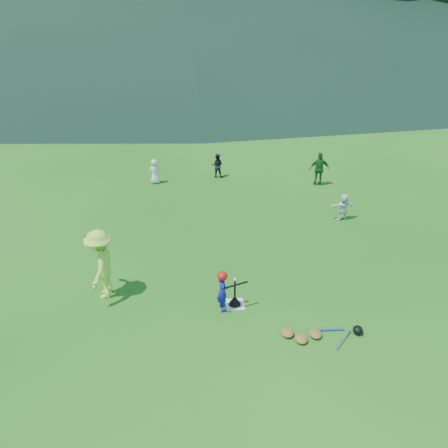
{
  "coord_description": "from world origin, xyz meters",
  "views": [
    {
      "loc": [
        -1.13,
        -8.35,
        6.62
      ],
      "look_at": [
        0.0,
        2.5,
        0.9
      ],
      "focal_mm": 35.0,
      "sensor_mm": 36.0,
      "label": 1
    }
  ],
  "objects_px": {
    "batter_child": "(222,291)",
    "batting_tee": "(235,300)",
    "adult_coach": "(101,264)",
    "fielder_d": "(343,207)",
    "fielder_a": "(155,172)",
    "fielder_b": "(217,166)",
    "equipment_pile": "(316,334)",
    "fielder_c": "(319,169)",
    "home_plate": "(235,304)"
  },
  "relations": [
    {
      "from": "adult_coach",
      "to": "fielder_b",
      "type": "height_order",
      "value": "adult_coach"
    },
    {
      "from": "home_plate",
      "to": "fielder_b",
      "type": "height_order",
      "value": "fielder_b"
    },
    {
      "from": "fielder_a",
      "to": "batting_tee",
      "type": "distance_m",
      "value": 8.28
    },
    {
      "from": "fielder_b",
      "to": "fielder_d",
      "type": "relative_size",
      "value": 1.08
    },
    {
      "from": "fielder_b",
      "to": "batting_tee",
      "type": "distance_m",
      "value": 8.42
    },
    {
      "from": "adult_coach",
      "to": "equipment_pile",
      "type": "bearing_deg",
      "value": 73.93
    },
    {
      "from": "home_plate",
      "to": "adult_coach",
      "type": "bearing_deg",
      "value": 167.1
    },
    {
      "from": "batter_child",
      "to": "batting_tee",
      "type": "height_order",
      "value": "batter_child"
    },
    {
      "from": "fielder_d",
      "to": "batting_tee",
      "type": "distance_m",
      "value": 5.85
    },
    {
      "from": "fielder_c",
      "to": "batting_tee",
      "type": "bearing_deg",
      "value": 64.1
    },
    {
      "from": "home_plate",
      "to": "fielder_c",
      "type": "bearing_deg",
      "value": 59.56
    },
    {
      "from": "fielder_c",
      "to": "equipment_pile",
      "type": "height_order",
      "value": "fielder_c"
    },
    {
      "from": "home_plate",
      "to": "adult_coach",
      "type": "xyz_separation_m",
      "value": [
        -3.15,
        0.72,
        0.89
      ]
    },
    {
      "from": "fielder_c",
      "to": "fielder_d",
      "type": "distance_m",
      "value": 3.02
    },
    {
      "from": "fielder_a",
      "to": "equipment_pile",
      "type": "xyz_separation_m",
      "value": [
        3.78,
        -9.26,
        -0.42
      ]
    },
    {
      "from": "adult_coach",
      "to": "fielder_b",
      "type": "relative_size",
      "value": 1.83
    },
    {
      "from": "fielder_a",
      "to": "equipment_pile",
      "type": "height_order",
      "value": "fielder_a"
    },
    {
      "from": "home_plate",
      "to": "batter_child",
      "type": "distance_m",
      "value": 0.61
    },
    {
      "from": "fielder_a",
      "to": "fielder_c",
      "type": "xyz_separation_m",
      "value": [
        6.37,
        -0.83,
        0.17
      ]
    },
    {
      "from": "home_plate",
      "to": "equipment_pile",
      "type": "relative_size",
      "value": 0.25
    },
    {
      "from": "fielder_b",
      "to": "batting_tee",
      "type": "relative_size",
      "value": 1.45
    },
    {
      "from": "fielder_c",
      "to": "equipment_pile",
      "type": "bearing_deg",
      "value": 77.52
    },
    {
      "from": "adult_coach",
      "to": "fielder_d",
      "type": "height_order",
      "value": "adult_coach"
    },
    {
      "from": "adult_coach",
      "to": "fielder_c",
      "type": "bearing_deg",
      "value": 137.76
    },
    {
      "from": "fielder_b",
      "to": "home_plate",
      "type": "bearing_deg",
      "value": 100.83
    },
    {
      "from": "batter_child",
      "to": "fielder_d",
      "type": "height_order",
      "value": "batter_child"
    },
    {
      "from": "fielder_d",
      "to": "batting_tee",
      "type": "height_order",
      "value": "fielder_d"
    },
    {
      "from": "batting_tee",
      "to": "home_plate",
      "type": "bearing_deg",
      "value": 0.0
    },
    {
      "from": "batting_tee",
      "to": "equipment_pile",
      "type": "bearing_deg",
      "value": -38.13
    },
    {
      "from": "home_plate",
      "to": "adult_coach",
      "type": "relative_size",
      "value": 0.25
    },
    {
      "from": "batter_child",
      "to": "fielder_a",
      "type": "bearing_deg",
      "value": 2.98
    },
    {
      "from": "home_plate",
      "to": "fielder_a",
      "type": "distance_m",
      "value": 8.29
    },
    {
      "from": "home_plate",
      "to": "batting_tee",
      "type": "relative_size",
      "value": 0.66
    },
    {
      "from": "fielder_c",
      "to": "fielder_d",
      "type": "xyz_separation_m",
      "value": [
        -0.09,
        -3.01,
        -0.2
      ]
    },
    {
      "from": "fielder_c",
      "to": "equipment_pile",
      "type": "xyz_separation_m",
      "value": [
        -2.58,
        -8.43,
        -0.59
      ]
    },
    {
      "from": "batter_child",
      "to": "batting_tee",
      "type": "bearing_deg",
      "value": -76.54
    },
    {
      "from": "batter_child",
      "to": "batting_tee",
      "type": "xyz_separation_m",
      "value": [
        0.31,
        0.13,
        -0.39
      ]
    },
    {
      "from": "adult_coach",
      "to": "fielder_a",
      "type": "bearing_deg",
      "value": 178.83
    },
    {
      "from": "adult_coach",
      "to": "fielder_d",
      "type": "xyz_separation_m",
      "value": [
        7.27,
        3.42,
        -0.45
      ]
    },
    {
      "from": "batter_child",
      "to": "adult_coach",
      "type": "bearing_deg",
      "value": 63.38
    },
    {
      "from": "fielder_c",
      "to": "adult_coach",
      "type": "bearing_deg",
      "value": 45.7
    },
    {
      "from": "adult_coach",
      "to": "equipment_pile",
      "type": "height_order",
      "value": "adult_coach"
    },
    {
      "from": "fielder_a",
      "to": "fielder_b",
      "type": "distance_m",
      "value": 2.53
    },
    {
      "from": "fielder_a",
      "to": "fielder_c",
      "type": "height_order",
      "value": "fielder_c"
    },
    {
      "from": "fielder_d",
      "to": "batter_child",
      "type": "bearing_deg",
      "value": 38.78
    },
    {
      "from": "fielder_b",
      "to": "equipment_pile",
      "type": "distance_m",
      "value": 9.77
    },
    {
      "from": "fielder_b",
      "to": "batter_child",
      "type": "bearing_deg",
      "value": 98.78
    },
    {
      "from": "adult_coach",
      "to": "batter_child",
      "type": "bearing_deg",
      "value": 79.84
    },
    {
      "from": "batting_tee",
      "to": "equipment_pile",
      "type": "relative_size",
      "value": 0.38
    },
    {
      "from": "home_plate",
      "to": "batting_tee",
      "type": "xyz_separation_m",
      "value": [
        0.0,
        0.0,
        0.12
      ]
    }
  ]
}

